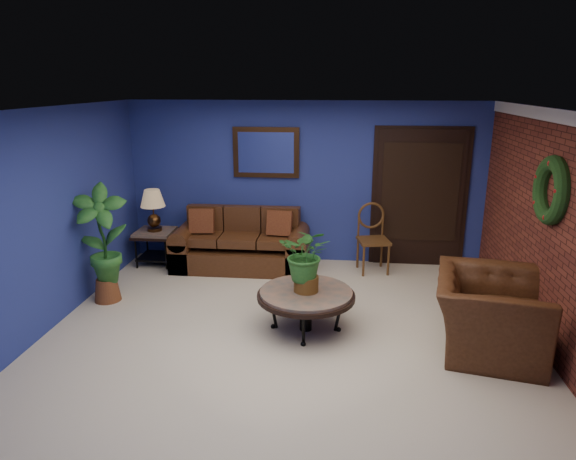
# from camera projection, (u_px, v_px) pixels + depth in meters

# --- Properties ---
(floor) EXTENTS (5.50, 5.50, 0.00)m
(floor) POSITION_uv_depth(u_px,v_px,m) (289.00, 331.00, 5.92)
(floor) COLOR beige
(floor) RESTS_ON ground
(wall_back) EXTENTS (5.50, 0.04, 2.50)m
(wall_back) POSITION_uv_depth(u_px,v_px,m) (305.00, 183.00, 7.96)
(wall_back) COLOR navy
(wall_back) RESTS_ON ground
(wall_left) EXTENTS (0.04, 5.00, 2.50)m
(wall_left) POSITION_uv_depth(u_px,v_px,m) (49.00, 220.00, 5.85)
(wall_left) COLOR navy
(wall_left) RESTS_ON ground
(wall_right_brick) EXTENTS (0.04, 5.00, 2.50)m
(wall_right_brick) POSITION_uv_depth(u_px,v_px,m) (553.00, 234.00, 5.30)
(wall_right_brick) COLOR maroon
(wall_right_brick) RESTS_ON ground
(ceiling) EXTENTS (5.50, 5.00, 0.02)m
(ceiling) POSITION_uv_depth(u_px,v_px,m) (289.00, 109.00, 5.22)
(ceiling) COLOR white
(ceiling) RESTS_ON wall_back
(crown_molding) EXTENTS (0.03, 5.00, 0.14)m
(crown_molding) POSITION_uv_depth(u_px,v_px,m) (567.00, 118.00, 4.97)
(crown_molding) COLOR white
(crown_molding) RESTS_ON wall_right_brick
(wall_mirror) EXTENTS (1.02, 0.06, 0.77)m
(wall_mirror) POSITION_uv_depth(u_px,v_px,m) (266.00, 153.00, 7.85)
(wall_mirror) COLOR #472A13
(wall_mirror) RESTS_ON wall_back
(closet_door) EXTENTS (1.44, 0.06, 2.18)m
(closet_door) POSITION_uv_depth(u_px,v_px,m) (419.00, 199.00, 7.81)
(closet_door) COLOR black
(closet_door) RESTS_ON wall_back
(wreath) EXTENTS (0.16, 0.72, 0.72)m
(wreath) POSITION_uv_depth(u_px,v_px,m) (551.00, 190.00, 5.23)
(wreath) COLOR black
(wreath) RESTS_ON wall_right_brick
(sofa) EXTENTS (2.04, 0.88, 0.92)m
(sofa) POSITION_uv_depth(u_px,v_px,m) (242.00, 248.00, 7.91)
(sofa) COLOR #492815
(sofa) RESTS_ON ground
(coffee_table) EXTENTS (1.12, 1.12, 0.48)m
(coffee_table) POSITION_uv_depth(u_px,v_px,m) (306.00, 296.00, 5.84)
(coffee_table) COLOR #4E4A44
(coffee_table) RESTS_ON ground
(end_table) EXTENTS (0.59, 0.59, 0.54)m
(end_table) POSITION_uv_depth(u_px,v_px,m) (155.00, 238.00, 7.99)
(end_table) COLOR #4E4A44
(end_table) RESTS_ON ground
(table_lamp) EXTENTS (0.37, 0.37, 0.62)m
(table_lamp) POSITION_uv_depth(u_px,v_px,m) (153.00, 205.00, 7.84)
(table_lamp) COLOR #472A13
(table_lamp) RESTS_ON end_table
(side_chair) EXTENTS (0.52, 0.52, 1.03)m
(side_chair) POSITION_uv_depth(u_px,v_px,m) (372.00, 233.00, 7.69)
(side_chair) COLOR #573418
(side_chair) RESTS_ON ground
(armchair) EXTENTS (1.33, 1.45, 0.82)m
(armchair) POSITION_uv_depth(u_px,v_px,m) (489.00, 314.00, 5.41)
(armchair) COLOR #492815
(armchair) RESTS_ON ground
(coffee_plant) EXTENTS (0.64, 0.58, 0.76)m
(coffee_plant) POSITION_uv_depth(u_px,v_px,m) (306.00, 256.00, 5.70)
(coffee_plant) COLOR brown
(coffee_plant) RESTS_ON coffee_table
(floor_plant) EXTENTS (0.37, 0.31, 0.75)m
(floor_plant) POSITION_uv_depth(u_px,v_px,m) (493.00, 296.00, 5.94)
(floor_plant) COLOR brown
(floor_plant) RESTS_ON ground
(tall_plant) EXTENTS (0.79, 0.65, 1.54)m
(tall_plant) POSITION_uv_depth(u_px,v_px,m) (102.00, 239.00, 6.52)
(tall_plant) COLOR brown
(tall_plant) RESTS_ON ground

